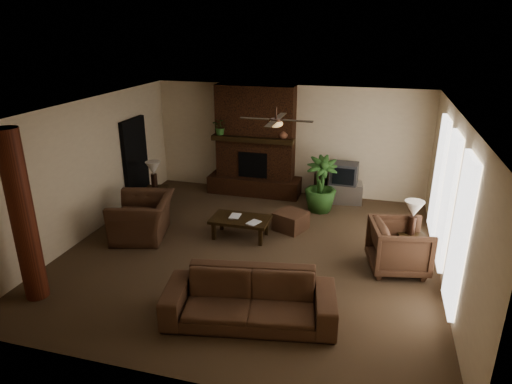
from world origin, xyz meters
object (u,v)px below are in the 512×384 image
(floor_vase, at_px, (321,183))
(sofa, at_px, (250,291))
(log_column, at_px, (23,217))
(side_table_right, at_px, (410,247))
(ottoman, at_px, (291,221))
(side_table_left, at_px, (158,199))
(armchair_right, at_px, (399,245))
(tv_stand, at_px, (344,192))
(floor_plant, at_px, (320,196))
(coffee_table, at_px, (240,221))
(armchair_left, at_px, (142,211))
(lamp_right, at_px, (414,211))
(lamp_left, at_px, (153,170))

(floor_vase, bearing_deg, sofa, -93.82)
(log_column, height_order, side_table_right, log_column)
(sofa, xyz_separation_m, floor_vase, (0.35, 5.24, -0.06))
(ottoman, xyz_separation_m, side_table_right, (2.42, -0.77, 0.08))
(sofa, xyz_separation_m, side_table_left, (-3.32, 3.54, -0.22))
(ottoman, distance_m, side_table_right, 2.54)
(log_column, xyz_separation_m, side_table_left, (0.21, 3.85, -1.12))
(armchair_right, height_order, side_table_right, armchair_right)
(ottoman, xyz_separation_m, side_table_left, (-3.30, 0.25, 0.08))
(tv_stand, bearing_deg, floor_vase, 172.31)
(log_column, xyz_separation_m, side_table_right, (5.93, 2.83, -1.12))
(log_column, xyz_separation_m, ottoman, (3.51, 3.60, -1.20))
(sofa, distance_m, tv_stand, 5.33)
(floor_vase, relative_size, floor_plant, 0.58)
(armchair_right, bearing_deg, floor_vase, 18.21)
(coffee_table, xyz_separation_m, floor_vase, (1.32, 2.60, 0.06))
(armchair_left, distance_m, floor_vase, 4.51)
(log_column, distance_m, armchair_right, 6.27)
(floor_vase, bearing_deg, ottoman, -100.88)
(side_table_right, bearing_deg, armchair_right, -120.07)
(floor_plant, bearing_deg, log_column, -129.48)
(armchair_left, height_order, lamp_right, lamp_right)
(ottoman, bearing_deg, lamp_left, 175.97)
(armchair_left, relative_size, floor_vase, 1.70)
(side_table_left, relative_size, lamp_left, 0.85)
(floor_vase, relative_size, lamp_left, 1.18)
(floor_plant, xyz_separation_m, lamp_right, (1.94, -1.98, 0.63))
(log_column, distance_m, coffee_table, 4.05)
(side_table_left, relative_size, lamp_right, 0.85)
(armchair_left, distance_m, lamp_left, 1.49)
(coffee_table, xyz_separation_m, side_table_right, (3.36, -0.12, -0.10))
(coffee_table, distance_m, ottoman, 1.16)
(coffee_table, bearing_deg, armchair_left, -166.35)
(side_table_left, distance_m, lamp_left, 0.73)
(ottoman, bearing_deg, armchair_left, -158.80)
(sofa, xyz_separation_m, side_table_right, (2.40, 2.52, -0.22))
(ottoman, bearing_deg, side_table_left, 175.68)
(armchair_left, xyz_separation_m, armchair_right, (5.11, -0.03, -0.07))
(lamp_right, bearing_deg, floor_vase, 126.75)
(log_column, bearing_deg, lamp_right, 25.67)
(ottoman, bearing_deg, floor_plant, 69.29)
(armchair_left, height_order, floor_plant, armchair_left)
(floor_vase, xyz_separation_m, lamp_right, (2.02, -2.71, 0.57))
(side_table_left, xyz_separation_m, side_table_right, (5.72, -1.02, 0.00))
(floor_vase, distance_m, lamp_left, 4.13)
(sofa, height_order, tv_stand, sofa)
(coffee_table, relative_size, floor_plant, 0.91)
(log_column, height_order, floor_vase, log_column)
(log_column, distance_m, lamp_left, 3.86)
(side_table_right, bearing_deg, armchair_left, -176.10)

